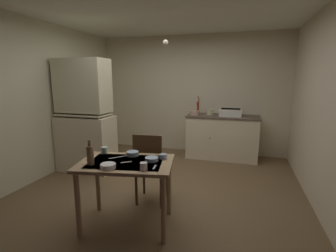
% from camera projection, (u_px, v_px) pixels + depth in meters
% --- Properties ---
extents(ground_plane, '(5.38, 5.38, 0.00)m').
position_uv_depth(ground_plane, '(160.00, 190.00, 3.75)').
color(ground_plane, brown).
extents(wall_back, '(4.27, 0.10, 2.60)m').
position_uv_depth(wall_back, '(191.00, 95.00, 5.61)').
color(wall_back, beige).
rests_on(wall_back, ground).
extents(wall_left, '(0.10, 4.48, 2.60)m').
position_uv_depth(wall_left, '(38.00, 101.00, 4.11)').
color(wall_left, beige).
rests_on(wall_left, ground).
extents(wall_right, '(0.10, 4.48, 2.60)m').
position_uv_depth(wall_right, '(332.00, 111.00, 2.89)').
color(wall_right, beige).
rests_on(wall_right, ground).
extents(ceiling_slab, '(4.27, 4.48, 0.10)m').
position_uv_depth(ceiling_slab, '(159.00, 3.00, 3.24)').
color(ceiling_slab, white).
extents(hutch_cabinet, '(0.99, 0.53, 2.00)m').
position_uv_depth(hutch_cabinet, '(85.00, 120.00, 4.43)').
color(hutch_cabinet, beige).
rests_on(hutch_cabinet, ground).
extents(counter_cabinet, '(1.47, 0.64, 0.90)m').
position_uv_depth(counter_cabinet, '(222.00, 137.00, 5.21)').
color(counter_cabinet, beige).
rests_on(counter_cabinet, ground).
extents(sink_basin, '(0.44, 0.34, 0.15)m').
position_uv_depth(sink_basin, '(231.00, 112.00, 5.06)').
color(sink_basin, white).
rests_on(sink_basin, counter_cabinet).
extents(hand_pump, '(0.05, 0.27, 0.39)m').
position_uv_depth(hand_pump, '(198.00, 107.00, 5.28)').
color(hand_pump, maroon).
rests_on(hand_pump, counter_cabinet).
extents(mixing_bowl_counter, '(0.22, 0.22, 0.09)m').
position_uv_depth(mixing_bowl_counter, '(195.00, 113.00, 5.23)').
color(mixing_bowl_counter, tan).
rests_on(mixing_bowl_counter, counter_cabinet).
extents(stoneware_crock, '(0.14, 0.14, 0.12)m').
position_uv_depth(stoneware_crock, '(210.00, 112.00, 5.23)').
color(stoneware_crock, beige).
rests_on(stoneware_crock, counter_cabinet).
extents(dining_table, '(1.13, 0.84, 0.77)m').
position_uv_depth(dining_table, '(126.00, 172.00, 2.76)').
color(dining_table, tan).
rests_on(dining_table, ground).
extents(chair_far_side, '(0.43, 0.43, 0.97)m').
position_uv_depth(chair_far_side, '(150.00, 167.00, 3.29)').
color(chair_far_side, '#49371E').
rests_on(chair_far_side, ground).
extents(serving_bowl_wide, '(0.15, 0.15, 0.04)m').
position_uv_depth(serving_bowl_wide, '(152.00, 159.00, 2.76)').
color(serving_bowl_wide, '#9EB2C6').
rests_on(serving_bowl_wide, dining_table).
extents(soup_bowl_small, '(0.16, 0.16, 0.05)m').
position_uv_depth(soup_bowl_small, '(108.00, 166.00, 2.53)').
color(soup_bowl_small, white).
rests_on(soup_bowl_small, dining_table).
extents(sauce_dish, '(0.15, 0.15, 0.05)m').
position_uv_depth(sauce_dish, '(133.00, 154.00, 2.94)').
color(sauce_dish, '#9EB2C6').
rests_on(sauce_dish, dining_table).
extents(mug_dark, '(0.07, 0.07, 0.08)m').
position_uv_depth(mug_dark, '(104.00, 150.00, 3.03)').
color(mug_dark, '#ADD1C1').
rests_on(mug_dark, dining_table).
extents(teacup_cream, '(0.08, 0.08, 0.06)m').
position_uv_depth(teacup_cream, '(163.00, 157.00, 2.82)').
color(teacup_cream, '#9EB2C6').
rests_on(teacup_cream, dining_table).
extents(teacup_mint, '(0.07, 0.07, 0.08)m').
position_uv_depth(teacup_mint, '(144.00, 166.00, 2.48)').
color(teacup_mint, white).
rests_on(teacup_mint, dining_table).
extents(glass_bottle, '(0.07, 0.07, 0.27)m').
position_uv_depth(glass_bottle, '(90.00, 155.00, 2.62)').
color(glass_bottle, olive).
rests_on(glass_bottle, dining_table).
extents(table_knife, '(0.16, 0.17, 0.00)m').
position_uv_depth(table_knife, '(118.00, 157.00, 2.88)').
color(table_knife, silver).
rests_on(table_knife, dining_table).
extents(teaspoon_near_bowl, '(0.09, 0.11, 0.00)m').
position_uv_depth(teaspoon_near_bowl, '(93.00, 157.00, 2.88)').
color(teaspoon_near_bowl, beige).
rests_on(teaspoon_near_bowl, dining_table).
extents(teaspoon_by_cup, '(0.03, 0.13, 0.00)m').
position_uv_depth(teaspoon_by_cup, '(155.00, 167.00, 2.56)').
color(teaspoon_by_cup, beige).
rests_on(teaspoon_by_cup, dining_table).
extents(serving_spoon, '(0.11, 0.09, 0.00)m').
position_uv_depth(serving_spoon, '(126.00, 162.00, 2.71)').
color(serving_spoon, beige).
rests_on(serving_spoon, dining_table).
extents(pendant_bulb, '(0.08, 0.08, 0.08)m').
position_uv_depth(pendant_bulb, '(166.00, 42.00, 3.56)').
color(pendant_bulb, '#F9EFCC').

